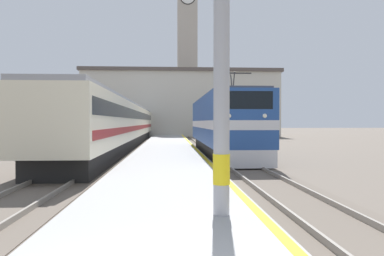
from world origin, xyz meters
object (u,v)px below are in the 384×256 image
object	(u,v)px
locomotive_train	(223,125)
clock_tower	(187,48)
passenger_train	(123,124)
catenary_mast	(225,37)

from	to	relation	value
locomotive_train	clock_tower	bearing A→B (deg)	90.50
passenger_train	clock_tower	size ratio (longest dim) A/B	1.45
locomotive_train	clock_tower	distance (m)	42.16
passenger_train	catenary_mast	xyz separation A→B (m)	(5.12, -25.49, 1.81)
locomotive_train	clock_tower	xyz separation A→B (m)	(-0.35, 40.15, 12.87)
locomotive_train	catenary_mast	size ratio (longest dim) A/B	2.12
passenger_train	catenary_mast	size ratio (longest dim) A/B	5.75
locomotive_train	passenger_train	bearing A→B (deg)	129.52
locomotive_train	catenary_mast	bearing A→B (deg)	-98.02
catenary_mast	passenger_train	bearing A→B (deg)	101.36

